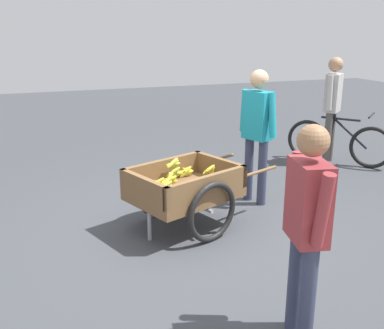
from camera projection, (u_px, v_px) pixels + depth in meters
ground_plane at (197, 233)px, 4.78m from camera, size 24.00×24.00×0.00m
fruit_cart at (184, 190)px, 4.80m from camera, size 1.81×1.29×0.73m
vendor_person at (257, 125)px, 5.36m from camera, size 0.31×0.55×1.64m
bicycle at (338, 142)px, 7.14m from camera, size 1.10×1.32×0.85m
cyclist_person at (333, 100)px, 7.02m from camera, size 0.42×0.38×1.68m
bystander_person at (307, 218)px, 2.91m from camera, size 0.27×0.55×1.54m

